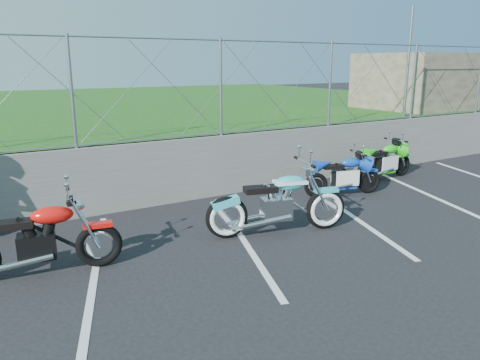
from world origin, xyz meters
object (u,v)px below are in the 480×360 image
sportbike_green (385,163)px  sportbike_blue (344,177)px  cruiser_turquoise (279,205)px  naked_orange (41,242)px

sportbike_green → sportbike_blue: (-1.89, -0.56, -0.01)m
cruiser_turquoise → naked_orange: cruiser_turquoise is taller
cruiser_turquoise → naked_orange: size_ratio=1.10×
sportbike_green → sportbike_blue: sportbike_green is taller
cruiser_turquoise → sportbike_green: 4.79m
sportbike_green → cruiser_turquoise: bearing=-160.1°
naked_orange → sportbike_blue: 6.32m
naked_orange → sportbike_green: (8.15, 1.38, -0.05)m
cruiser_turquoise → naked_orange: 3.71m
naked_orange → sportbike_green: 8.27m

